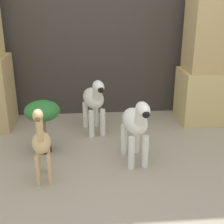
{
  "coord_description": "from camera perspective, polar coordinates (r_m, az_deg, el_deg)",
  "views": [
    {
      "loc": [
        -0.12,
        -2.07,
        1.39
      ],
      "look_at": [
        0.11,
        0.66,
        0.34
      ],
      "focal_mm": 50.0,
      "sensor_mm": 36.0,
      "label": 1
    }
  ],
  "objects": [
    {
      "name": "ground_plane",
      "position": [
        2.5,
        -1.34,
        -12.81
      ],
      "size": [
        14.0,
        14.0,
        0.0
      ],
      "primitive_type": "plane",
      "color": "#9E937F"
    },
    {
      "name": "wall_back",
      "position": [
        3.66,
        -3.11,
        16.4
      ],
      "size": [
        6.4,
        0.08,
        2.2
      ],
      "color": "#38332D",
      "rests_on": "ground_plane"
    },
    {
      "name": "rock_pillar_right",
      "position": [
        3.64,
        18.0,
        8.6
      ],
      "size": [
        0.69,
        0.48,
        1.44
      ],
      "color": "#D1B775",
      "rests_on": "ground_plane"
    },
    {
      "name": "zebra_right",
      "position": [
        2.62,
        4.39,
        -2.08
      ],
      "size": [
        0.24,
        0.52,
        0.61
      ],
      "color": "white",
      "rests_on": "ground_plane"
    },
    {
      "name": "zebra_left",
      "position": [
        3.2,
        -3.28,
        2.26
      ],
      "size": [
        0.28,
        0.52,
        0.61
      ],
      "color": "white",
      "rests_on": "ground_plane"
    },
    {
      "name": "giraffe_figurine",
      "position": [
        2.42,
        -12.81,
        -5.25
      ],
      "size": [
        0.17,
        0.4,
        0.66
      ],
      "color": "tan",
      "rests_on": "ground_plane"
    },
    {
      "name": "potted_palm_front",
      "position": [
        2.85,
        -12.62,
        -0.33
      ],
      "size": [
        0.32,
        0.32,
        0.5
      ],
      "color": "black",
      "rests_on": "ground_plane"
    }
  ]
}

